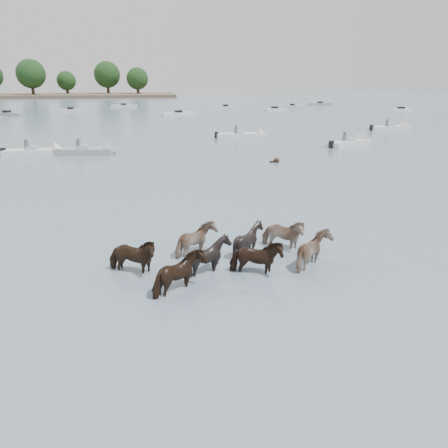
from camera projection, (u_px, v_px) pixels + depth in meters
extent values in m
plane|color=slate|center=(158.00, 270.00, 13.96)|extent=(400.00, 400.00, 0.00)
imported|color=black|center=(132.00, 259.00, 13.61)|extent=(1.89, 1.37, 1.45)
imported|color=#A0826D|center=(197.00, 243.00, 15.09)|extent=(1.65, 1.73, 1.36)
imported|color=black|center=(248.00, 242.00, 15.13)|extent=(1.32, 1.19, 1.38)
imported|color=#7A6853|center=(282.00, 237.00, 15.66)|extent=(1.79, 1.53, 1.39)
imported|color=black|center=(181.00, 278.00, 12.38)|extent=(1.72, 1.81, 1.43)
imported|color=black|center=(209.00, 258.00, 13.70)|extent=(1.60, 1.51, 1.44)
imported|color=black|center=(256.00, 261.00, 13.55)|extent=(1.78, 1.11, 1.40)
imported|color=gray|center=(315.00, 254.00, 14.07)|extent=(1.62, 1.74, 1.42)
sphere|color=black|center=(276.00, 161.00, 31.98)|extent=(0.44, 0.44, 0.44)
cube|color=black|center=(273.00, 162.00, 31.97)|extent=(0.50, 0.22, 0.18)
cube|color=silver|center=(33.00, 153.00, 34.94)|extent=(4.40, 1.73, 0.55)
cone|color=silver|center=(61.00, 152.00, 35.36)|extent=(0.95, 1.63, 1.60)
cube|color=#99ADB7|center=(32.00, 148.00, 34.83)|extent=(0.83, 1.14, 0.35)
cube|color=black|center=(3.00, 152.00, 34.47)|extent=(0.36, 0.36, 0.60)
cylinder|color=#595966|center=(27.00, 146.00, 34.70)|extent=(0.36, 0.36, 0.70)
sphere|color=#595966|center=(26.00, 140.00, 34.56)|extent=(0.24, 0.24, 0.24)
cube|color=gray|center=(84.00, 152.00, 35.43)|extent=(4.54, 1.98, 0.55)
cone|color=gray|center=(112.00, 151.00, 35.61)|extent=(1.04, 1.67, 1.60)
cube|color=#99ADB7|center=(84.00, 147.00, 35.32)|extent=(0.89, 1.19, 0.35)
cube|color=black|center=(56.00, 150.00, 35.21)|extent=(0.38, 0.38, 0.60)
cylinder|color=#595966|center=(79.00, 145.00, 35.20)|extent=(0.36, 0.36, 0.70)
sphere|color=#595966|center=(78.00, 139.00, 35.05)|extent=(0.24, 0.24, 0.24)
cube|color=silver|center=(240.00, 136.00, 45.36)|extent=(4.94, 1.68, 0.55)
cone|color=silver|center=(262.00, 135.00, 45.79)|extent=(0.93, 1.61, 1.60)
cube|color=#99ADB7|center=(240.00, 132.00, 45.24)|extent=(0.82, 1.13, 0.35)
cube|color=black|center=(216.00, 135.00, 44.87)|extent=(0.36, 0.36, 0.60)
cylinder|color=#595966|center=(236.00, 131.00, 45.12)|extent=(0.36, 0.36, 0.70)
sphere|color=#595966|center=(236.00, 126.00, 44.97)|extent=(0.24, 0.24, 0.24)
cube|color=silver|center=(348.00, 144.00, 39.92)|extent=(5.03, 3.72, 0.55)
cone|color=silver|center=(364.00, 141.00, 41.35)|extent=(1.55, 1.84, 1.60)
cube|color=#99ADB7|center=(348.00, 140.00, 39.81)|extent=(1.24, 1.37, 0.35)
cube|color=black|center=(331.00, 144.00, 38.44)|extent=(0.47, 0.47, 0.60)
cylinder|color=#595966|center=(345.00, 138.00, 39.68)|extent=(0.36, 0.36, 0.70)
sphere|color=#595966|center=(345.00, 133.00, 39.54)|extent=(0.24, 0.24, 0.24)
cube|color=silver|center=(389.00, 128.00, 52.42)|extent=(5.13, 2.15, 0.55)
cone|color=silver|center=(407.00, 128.00, 53.08)|extent=(1.07, 1.69, 1.60)
cube|color=#99ADB7|center=(390.00, 125.00, 52.31)|extent=(0.92, 1.20, 0.35)
cube|color=black|center=(372.00, 128.00, 51.71)|extent=(0.39, 0.39, 0.60)
cylinder|color=#595966|center=(387.00, 124.00, 52.18)|extent=(0.36, 0.36, 0.70)
sphere|color=#595966|center=(387.00, 120.00, 52.04)|extent=(0.24, 0.24, 0.24)
cube|color=gray|center=(7.00, 114.00, 73.16)|extent=(5.68, 3.33, 0.60)
cube|color=black|center=(7.00, 112.00, 73.04)|extent=(1.29, 1.29, 0.50)
cube|color=silver|center=(71.00, 111.00, 81.21)|extent=(4.63, 1.68, 0.60)
cube|color=black|center=(70.00, 109.00, 81.09)|extent=(1.04, 1.04, 0.50)
cube|color=silver|center=(124.00, 106.00, 94.55)|extent=(5.65, 2.35, 0.60)
cube|color=black|center=(124.00, 104.00, 94.43)|extent=(1.15, 1.15, 0.50)
cube|color=silver|center=(179.00, 114.00, 73.25)|extent=(5.92, 3.39, 0.60)
cube|color=black|center=(178.00, 112.00, 73.13)|extent=(1.28, 1.28, 0.50)
cube|color=silver|center=(225.00, 108.00, 89.92)|extent=(5.20, 1.59, 0.60)
cube|color=black|center=(225.00, 106.00, 89.80)|extent=(1.02, 1.02, 0.50)
cube|color=silver|center=(275.00, 110.00, 83.69)|extent=(4.69, 2.78, 0.60)
cube|color=black|center=(275.00, 108.00, 83.57)|extent=(1.26, 1.26, 0.50)
cube|color=silver|center=(292.00, 107.00, 92.69)|extent=(4.62, 2.87, 0.60)
cube|color=black|center=(292.00, 105.00, 92.57)|extent=(1.28, 1.28, 0.50)
cube|color=gray|center=(320.00, 104.00, 102.35)|extent=(5.42, 1.55, 0.60)
cube|color=black|center=(320.00, 103.00, 102.23)|extent=(1.01, 1.01, 0.50)
cube|color=silver|center=(401.00, 110.00, 82.57)|extent=(4.47, 2.16, 0.60)
cube|color=black|center=(401.00, 108.00, 82.45)|extent=(1.15, 1.15, 0.50)
cylinder|color=#382619|center=(33.00, 91.00, 143.51)|extent=(1.00, 1.00, 4.14)
sphere|color=black|center=(31.00, 74.00, 141.81)|extent=(9.20, 9.20, 9.20)
cylinder|color=#382619|center=(68.00, 92.00, 154.60)|extent=(1.00, 1.00, 2.93)
sphere|color=black|center=(66.00, 81.00, 153.39)|extent=(6.52, 6.52, 6.52)
cylinder|color=#382619|center=(108.00, 90.00, 156.09)|extent=(1.00, 1.00, 4.07)
sphere|color=black|center=(107.00, 75.00, 154.41)|extent=(9.06, 9.06, 9.06)
cylinder|color=#382619|center=(138.00, 92.00, 152.91)|extent=(1.00, 1.00, 3.34)
sphere|color=black|center=(137.00, 79.00, 151.53)|extent=(7.42, 7.42, 7.42)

